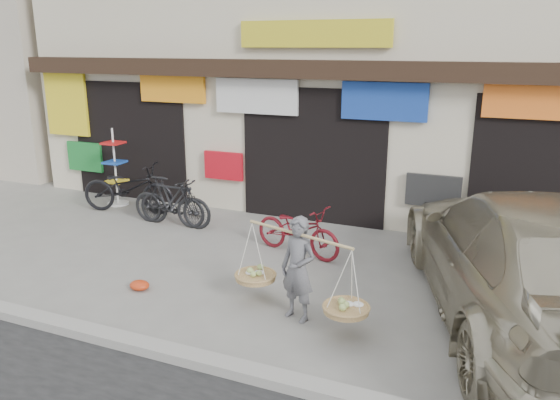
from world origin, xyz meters
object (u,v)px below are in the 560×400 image
at_px(street_vendor, 298,274).
at_px(bike_0, 128,188).
at_px(bike_1, 175,202).
at_px(suv, 530,259).
at_px(bike_3, 169,201).
at_px(display_rack, 116,174).
at_px(bike_2, 298,230).

relative_size(street_vendor, bike_0, 0.98).
distance_m(bike_1, suv, 6.59).
distance_m(bike_1, bike_3, 0.14).
relative_size(bike_3, suv, 0.25).
bearing_deg(display_rack, bike_1, -20.99).
xyz_separation_m(bike_3, suv, (6.53, -1.56, 0.38)).
xyz_separation_m(bike_2, display_rack, (-4.88, 1.26, 0.26)).
relative_size(bike_1, bike_2, 0.97).
bearing_deg(suv, bike_1, -31.45).
relative_size(street_vendor, display_rack, 1.15).
xyz_separation_m(bike_0, bike_3, (1.31, -0.41, -0.04)).
xyz_separation_m(bike_0, bike_1, (1.45, -0.41, -0.04)).
xyz_separation_m(bike_1, bike_3, (-0.14, 0.00, 0.00)).
xyz_separation_m(bike_1, display_rack, (-2.07, 0.80, 0.20)).
bearing_deg(suv, display_rack, -33.29).
height_order(suv, display_rack, suv).
xyz_separation_m(bike_0, bike_2, (4.25, -0.87, -0.09)).
bearing_deg(street_vendor, bike_0, 166.22).
relative_size(bike_1, display_rack, 0.95).
bearing_deg(display_rack, bike_3, -22.36).
relative_size(street_vendor, bike_2, 1.18).
bearing_deg(bike_0, suv, -115.94).
height_order(bike_0, bike_3, bike_0).
xyz_separation_m(bike_1, bike_2, (2.80, -0.46, -0.05)).
distance_m(street_vendor, bike_3, 4.61).
distance_m(street_vendor, suv, 2.96).
relative_size(bike_1, suv, 0.25).
height_order(bike_0, bike_2, bike_0).
distance_m(street_vendor, bike_1, 4.49).
bearing_deg(bike_0, street_vendor, -132.66).
relative_size(suv, display_rack, 3.75).
relative_size(bike_0, bike_1, 1.24).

